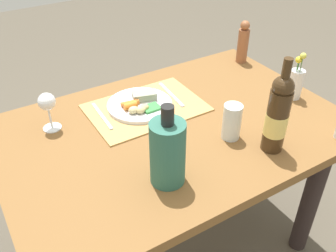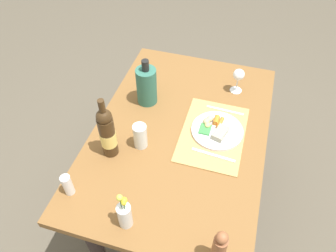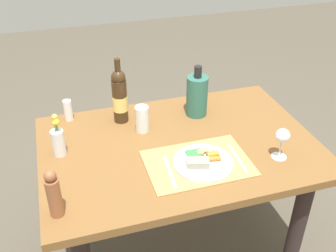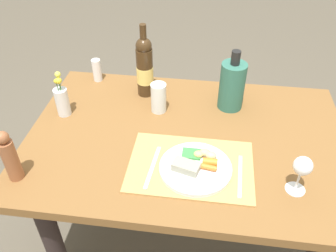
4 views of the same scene
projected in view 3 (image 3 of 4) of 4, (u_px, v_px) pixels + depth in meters
ground_plane at (177, 246)px, 2.27m from camera, size 8.00×8.00×0.00m
dining_table at (179, 163)px, 1.95m from camera, size 1.30×0.87×0.72m
placemat at (198, 163)px, 1.76m from camera, size 0.46×0.32×0.01m
dinner_plate at (203, 161)px, 1.74m from camera, size 0.26×0.26×0.05m
fork at (170, 172)px, 1.70m from camera, size 0.03×0.22×0.00m
knife at (238, 159)px, 1.77m from camera, size 0.02×0.20×0.00m
cooler_bottle at (197, 95)px, 2.05m from camera, size 0.11×0.11×0.28m
wine_bottle at (120, 96)px, 1.98m from camera, size 0.08×0.08×0.34m
flower_vase at (58, 141)px, 1.78m from camera, size 0.06×0.06×0.21m
pepper_mill at (54, 194)px, 1.45m from camera, size 0.05×0.05×0.21m
water_tumbler at (142, 120)px, 1.95m from camera, size 0.07×0.07×0.13m
salt_shaker at (68, 110)px, 2.03m from camera, size 0.04×0.04×0.11m
wine_glass at (282, 137)px, 1.74m from camera, size 0.07×0.07×0.15m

